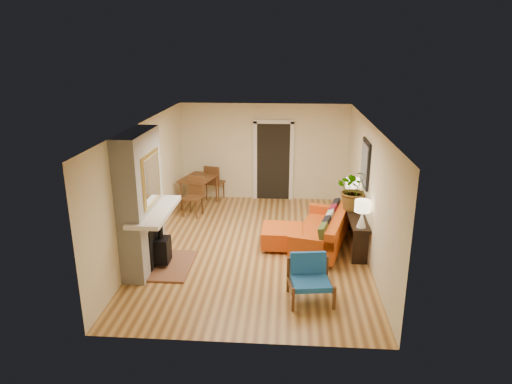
{
  "coord_description": "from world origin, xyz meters",
  "views": [
    {
      "loc": [
        0.65,
        -8.74,
        4.04
      ],
      "look_at": [
        0.0,
        0.2,
        1.15
      ],
      "focal_mm": 32.0,
      "sensor_mm": 36.0,
      "label": 1
    }
  ],
  "objects_px": {
    "lamp_near": "(362,211)",
    "sofa": "(325,232)",
    "ottoman": "(282,236)",
    "blue_chair": "(310,276)",
    "houseplant": "(355,189)",
    "console_table": "(355,220)",
    "dining_table": "(202,183)",
    "lamp_far": "(352,187)"
  },
  "relations": [
    {
      "from": "lamp_far",
      "to": "houseplant",
      "type": "xyz_separation_m",
      "value": [
        -0.01,
        -0.49,
        0.11
      ]
    },
    {
      "from": "lamp_near",
      "to": "houseplant",
      "type": "height_order",
      "value": "houseplant"
    },
    {
      "from": "sofa",
      "to": "lamp_far",
      "type": "bearing_deg",
      "value": 54.13
    },
    {
      "from": "sofa",
      "to": "ottoman",
      "type": "xyz_separation_m",
      "value": [
        -0.88,
        -0.02,
        -0.11
      ]
    },
    {
      "from": "lamp_far",
      "to": "houseplant",
      "type": "height_order",
      "value": "houseplant"
    },
    {
      "from": "console_table",
      "to": "lamp_far",
      "type": "xyz_separation_m",
      "value": [
        0.0,
        0.75,
        0.49
      ]
    },
    {
      "from": "blue_chair",
      "to": "dining_table",
      "type": "xyz_separation_m",
      "value": [
        -2.62,
        4.35,
        0.24
      ]
    },
    {
      "from": "console_table",
      "to": "lamp_near",
      "type": "bearing_deg",
      "value": -90.0
    },
    {
      "from": "ottoman",
      "to": "blue_chair",
      "type": "distance_m",
      "value": 2.06
    },
    {
      "from": "blue_chair",
      "to": "lamp_far",
      "type": "relative_size",
      "value": 1.47
    },
    {
      "from": "dining_table",
      "to": "houseplant",
      "type": "bearing_deg",
      "value": -28.17
    },
    {
      "from": "lamp_far",
      "to": "console_table",
      "type": "bearing_deg",
      "value": -90.0
    },
    {
      "from": "ottoman",
      "to": "blue_chair",
      "type": "relative_size",
      "value": 1.07
    },
    {
      "from": "lamp_near",
      "to": "lamp_far",
      "type": "height_order",
      "value": "same"
    },
    {
      "from": "sofa",
      "to": "houseplant",
      "type": "xyz_separation_m",
      "value": [
        0.62,
        0.39,
        0.82
      ]
    },
    {
      "from": "lamp_near",
      "to": "blue_chair",
      "type": "bearing_deg",
      "value": -126.08
    },
    {
      "from": "dining_table",
      "to": "lamp_near",
      "type": "height_order",
      "value": "lamp_near"
    },
    {
      "from": "console_table",
      "to": "lamp_near",
      "type": "height_order",
      "value": "lamp_near"
    },
    {
      "from": "sofa",
      "to": "houseplant",
      "type": "relative_size",
      "value": 2.47
    },
    {
      "from": "blue_chair",
      "to": "houseplant",
      "type": "xyz_separation_m",
      "value": [
        1.01,
        2.4,
        0.78
      ]
    },
    {
      "from": "blue_chair",
      "to": "ottoman",
      "type": "bearing_deg",
      "value": 103.83
    },
    {
      "from": "lamp_far",
      "to": "houseplant",
      "type": "relative_size",
      "value": 0.6
    },
    {
      "from": "sofa",
      "to": "ottoman",
      "type": "distance_m",
      "value": 0.89
    },
    {
      "from": "houseplant",
      "to": "dining_table",
      "type": "bearing_deg",
      "value": 151.83
    },
    {
      "from": "console_table",
      "to": "lamp_far",
      "type": "distance_m",
      "value": 0.89
    },
    {
      "from": "lamp_near",
      "to": "sofa",
      "type": "bearing_deg",
      "value": 135.96
    },
    {
      "from": "sofa",
      "to": "console_table",
      "type": "xyz_separation_m",
      "value": [
        0.63,
        0.13,
        0.22
      ]
    },
    {
      "from": "blue_chair",
      "to": "console_table",
      "type": "xyz_separation_m",
      "value": [
        1.02,
        2.14,
        0.18
      ]
    },
    {
      "from": "console_table",
      "to": "houseplant",
      "type": "height_order",
      "value": "houseplant"
    },
    {
      "from": "ottoman",
      "to": "console_table",
      "type": "distance_m",
      "value": 1.56
    },
    {
      "from": "console_table",
      "to": "houseplant",
      "type": "distance_m",
      "value": 0.65
    },
    {
      "from": "sofa",
      "to": "lamp_near",
      "type": "bearing_deg",
      "value": -44.04
    },
    {
      "from": "sofa",
      "to": "houseplant",
      "type": "distance_m",
      "value": 1.1
    },
    {
      "from": "ottoman",
      "to": "console_table",
      "type": "height_order",
      "value": "console_table"
    },
    {
      "from": "dining_table",
      "to": "houseplant",
      "type": "distance_m",
      "value": 4.16
    },
    {
      "from": "blue_chair",
      "to": "sofa",
      "type": "bearing_deg",
      "value": 79.01
    },
    {
      "from": "ottoman",
      "to": "blue_chair",
      "type": "bearing_deg",
      "value": -76.17
    },
    {
      "from": "blue_chair",
      "to": "lamp_far",
      "type": "xyz_separation_m",
      "value": [
        1.02,
        2.89,
        0.66
      ]
    },
    {
      "from": "sofa",
      "to": "lamp_far",
      "type": "height_order",
      "value": "lamp_far"
    },
    {
      "from": "blue_chair",
      "to": "lamp_near",
      "type": "height_order",
      "value": "lamp_near"
    },
    {
      "from": "sofa",
      "to": "ottoman",
      "type": "height_order",
      "value": "sofa"
    },
    {
      "from": "blue_chair",
      "to": "houseplant",
      "type": "height_order",
      "value": "houseplant"
    }
  ]
}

